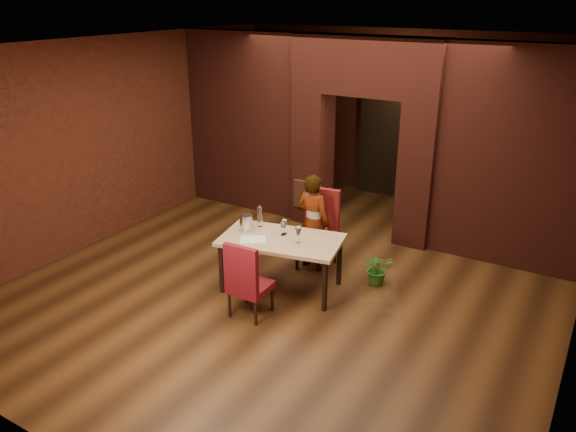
# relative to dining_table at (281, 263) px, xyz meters

# --- Properties ---
(floor) EXTENTS (8.00, 8.00, 0.00)m
(floor) POSITION_rel_dining_table_xyz_m (0.08, 0.45, -0.38)
(floor) COLOR #432710
(floor) RESTS_ON ground
(ceiling) EXTENTS (7.00, 8.00, 0.04)m
(ceiling) POSITION_rel_dining_table_xyz_m (0.08, 0.45, 2.82)
(ceiling) COLOR silver
(ceiling) RESTS_ON ground
(wall_back) EXTENTS (7.00, 0.04, 3.20)m
(wall_back) POSITION_rel_dining_table_xyz_m (0.08, 4.45, 1.22)
(wall_back) COLOR #602514
(wall_back) RESTS_ON ground
(wall_front) EXTENTS (7.00, 0.04, 3.20)m
(wall_front) POSITION_rel_dining_table_xyz_m (0.08, -3.55, 1.22)
(wall_front) COLOR #602514
(wall_front) RESTS_ON ground
(wall_left) EXTENTS (0.04, 8.00, 3.20)m
(wall_left) POSITION_rel_dining_table_xyz_m (-3.42, 0.45, 1.22)
(wall_left) COLOR #602514
(wall_left) RESTS_ON ground
(pillar_left) EXTENTS (0.55, 0.55, 2.30)m
(pillar_left) POSITION_rel_dining_table_xyz_m (-0.87, 2.45, 0.77)
(pillar_left) COLOR maroon
(pillar_left) RESTS_ON ground
(pillar_right) EXTENTS (0.55, 0.55, 2.30)m
(pillar_right) POSITION_rel_dining_table_xyz_m (1.03, 2.45, 0.77)
(pillar_right) COLOR maroon
(pillar_right) RESTS_ON ground
(lintel) EXTENTS (2.45, 0.55, 0.90)m
(lintel) POSITION_rel_dining_table_xyz_m (0.08, 2.45, 2.37)
(lintel) COLOR maroon
(lintel) RESTS_ON ground
(wing_wall_left) EXTENTS (2.28, 0.35, 3.20)m
(wing_wall_left) POSITION_rel_dining_table_xyz_m (-2.28, 2.45, 1.22)
(wing_wall_left) COLOR maroon
(wing_wall_left) RESTS_ON ground
(wing_wall_right) EXTENTS (2.28, 0.35, 3.20)m
(wing_wall_right) POSITION_rel_dining_table_xyz_m (2.45, 2.45, 1.22)
(wing_wall_right) COLOR maroon
(wing_wall_right) RESTS_ON ground
(vent_panel) EXTENTS (0.40, 0.03, 0.50)m
(vent_panel) POSITION_rel_dining_table_xyz_m (-0.87, 2.15, 0.17)
(vent_panel) COLOR #A55830
(vent_panel) RESTS_ON ground
(rear_door) EXTENTS (0.90, 0.08, 2.10)m
(rear_door) POSITION_rel_dining_table_xyz_m (-0.32, 4.39, 0.67)
(rear_door) COLOR black
(rear_door) RESTS_ON ground
(rear_door_frame) EXTENTS (1.02, 0.04, 2.22)m
(rear_door_frame) POSITION_rel_dining_table_xyz_m (-0.32, 4.35, 0.67)
(rear_door_frame) COLOR black
(rear_door_frame) RESTS_ON ground
(dining_table) EXTENTS (1.75, 1.21, 0.75)m
(dining_table) POSITION_rel_dining_table_xyz_m (0.00, 0.00, 0.00)
(dining_table) COLOR tan
(dining_table) RESTS_ON ground
(chair_far) EXTENTS (0.59, 0.59, 1.16)m
(chair_far) POSITION_rel_dining_table_xyz_m (0.10, 0.84, 0.20)
(chair_far) COLOR maroon
(chair_far) RESTS_ON ground
(chair_near) EXTENTS (0.47, 0.47, 1.02)m
(chair_near) POSITION_rel_dining_table_xyz_m (0.03, -0.77, 0.13)
(chair_near) COLOR maroon
(chair_near) RESTS_ON ground
(person_seated) EXTENTS (0.56, 0.39, 1.44)m
(person_seated) POSITION_rel_dining_table_xyz_m (0.06, 0.79, 0.34)
(person_seated) COLOR white
(person_seated) RESTS_ON ground
(wine_glass_a) EXTENTS (0.07, 0.07, 0.18)m
(wine_glass_a) POSITION_rel_dining_table_xyz_m (-0.03, 0.10, 0.47)
(wine_glass_a) COLOR white
(wine_glass_a) RESTS_ON dining_table
(wine_glass_b) EXTENTS (0.08, 0.08, 0.20)m
(wine_glass_b) POSITION_rel_dining_table_xyz_m (-0.04, 0.15, 0.48)
(wine_glass_b) COLOR white
(wine_glass_b) RESTS_ON dining_table
(wine_glass_c) EXTENTS (0.09, 0.09, 0.22)m
(wine_glass_c) POSITION_rel_dining_table_xyz_m (0.27, -0.00, 0.49)
(wine_glass_c) COLOR white
(wine_glass_c) RESTS_ON dining_table
(tasting_sheet) EXTENTS (0.41, 0.39, 0.00)m
(tasting_sheet) POSITION_rel_dining_table_xyz_m (-0.30, -0.23, 0.38)
(tasting_sheet) COLOR silver
(tasting_sheet) RESTS_ON dining_table
(wine_bucket) EXTENTS (0.19, 0.19, 0.23)m
(wine_bucket) POSITION_rel_dining_table_xyz_m (-0.55, -0.02, 0.49)
(wine_bucket) COLOR silver
(wine_bucket) RESTS_ON dining_table
(water_bottle) EXTENTS (0.07, 0.07, 0.31)m
(water_bottle) POSITION_rel_dining_table_xyz_m (-0.47, 0.20, 0.53)
(water_bottle) COLOR white
(water_bottle) RESTS_ON dining_table
(potted_plant) EXTENTS (0.54, 0.52, 0.46)m
(potted_plant) POSITION_rel_dining_table_xyz_m (1.09, 0.80, -0.15)
(potted_plant) COLOR #2D6B1F
(potted_plant) RESTS_ON ground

